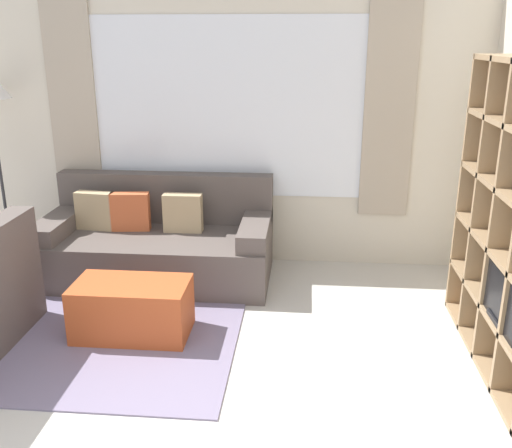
{
  "coord_description": "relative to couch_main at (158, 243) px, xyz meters",
  "views": [
    {
      "loc": [
        0.72,
        -1.87,
        2.07
      ],
      "look_at": [
        0.39,
        1.81,
        0.85
      ],
      "focal_mm": 40.0,
      "sensor_mm": 36.0,
      "label": 1
    }
  ],
  "objects": [
    {
      "name": "area_rug",
      "position": [
        -0.38,
        -1.06,
        -0.3
      ],
      "size": [
        2.45,
        1.91,
        0.01
      ],
      "primitive_type": "cube",
      "color": "slate",
      "rests_on": "ground_plane"
    },
    {
      "name": "couch_main",
      "position": [
        0.0,
        0.0,
        0.0
      ],
      "size": [
        1.98,
        0.96,
        0.87
      ],
      "color": "#564C47",
      "rests_on": "ground_plane"
    },
    {
      "name": "ottoman",
      "position": [
        0.08,
        -1.08,
        -0.1
      ],
      "size": [
        0.82,
        0.45,
        0.41
      ],
      "color": "#B74C23",
      "rests_on": "ground_plane"
    },
    {
      "name": "wall_back",
      "position": [
        0.58,
        0.51,
        1.05
      ],
      "size": [
        5.79,
        0.11,
        2.7
      ],
      "color": "beige",
      "rests_on": "ground_plane"
    }
  ]
}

